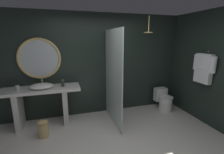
{
  "coord_description": "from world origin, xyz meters",
  "views": [
    {
      "loc": [
        -0.83,
        -2.16,
        1.97
      ],
      "look_at": [
        0.13,
        0.98,
        1.18
      ],
      "focal_mm": 25.55,
      "sensor_mm": 36.0,
      "label": 1
    }
  ],
  "objects_px": {
    "soap_dispenser": "(63,83)",
    "round_wall_mirror": "(39,59)",
    "rain_shower_head": "(148,31)",
    "waste_bin": "(43,129)",
    "hanging_bathrobe": "(204,67)",
    "toilet": "(164,100)",
    "vessel_sink": "(41,86)",
    "tumbler_cup": "(17,88)"
  },
  "relations": [
    {
      "from": "rain_shower_head",
      "to": "soap_dispenser",
      "type": "bearing_deg",
      "value": 176.63
    },
    {
      "from": "tumbler_cup",
      "to": "toilet",
      "type": "bearing_deg",
      "value": -0.95
    },
    {
      "from": "vessel_sink",
      "to": "hanging_bathrobe",
      "type": "bearing_deg",
      "value": -13.83
    },
    {
      "from": "vessel_sink",
      "to": "tumbler_cup",
      "type": "xyz_separation_m",
      "value": [
        -0.47,
        -0.01,
        0.0
      ]
    },
    {
      "from": "round_wall_mirror",
      "to": "toilet",
      "type": "distance_m",
      "value": 3.42
    },
    {
      "from": "round_wall_mirror",
      "to": "vessel_sink",
      "type": "bearing_deg",
      "value": -86.09
    },
    {
      "from": "rain_shower_head",
      "to": "waste_bin",
      "type": "xyz_separation_m",
      "value": [
        -2.5,
        -0.37,
        -1.97
      ]
    },
    {
      "from": "vessel_sink",
      "to": "tumbler_cup",
      "type": "relative_size",
      "value": 4.83
    },
    {
      "from": "toilet",
      "to": "waste_bin",
      "type": "bearing_deg",
      "value": -172.44
    },
    {
      "from": "toilet",
      "to": "hanging_bathrobe",
      "type": "bearing_deg",
      "value": -63.38
    },
    {
      "from": "soap_dispenser",
      "to": "round_wall_mirror",
      "type": "xyz_separation_m",
      "value": [
        -0.47,
        0.28,
        0.55
      ]
    },
    {
      "from": "vessel_sink",
      "to": "round_wall_mirror",
      "type": "relative_size",
      "value": 0.54
    },
    {
      "from": "tumbler_cup",
      "to": "rain_shower_head",
      "type": "relative_size",
      "value": 0.27
    },
    {
      "from": "toilet",
      "to": "waste_bin",
      "type": "distance_m",
      "value": 3.16
    },
    {
      "from": "vessel_sink",
      "to": "round_wall_mirror",
      "type": "bearing_deg",
      "value": 93.91
    },
    {
      "from": "rain_shower_head",
      "to": "waste_bin",
      "type": "relative_size",
      "value": 1.12
    },
    {
      "from": "round_wall_mirror",
      "to": "toilet",
      "type": "xyz_separation_m",
      "value": [
        3.16,
        -0.36,
        -1.25
      ]
    },
    {
      "from": "hanging_bathrobe",
      "to": "toilet",
      "type": "height_order",
      "value": "hanging_bathrobe"
    },
    {
      "from": "vessel_sink",
      "to": "toilet",
      "type": "height_order",
      "value": "vessel_sink"
    },
    {
      "from": "vessel_sink",
      "to": "waste_bin",
      "type": "bearing_deg",
      "value": -88.27
    },
    {
      "from": "vessel_sink",
      "to": "round_wall_mirror",
      "type": "height_order",
      "value": "round_wall_mirror"
    },
    {
      "from": "soap_dispenser",
      "to": "round_wall_mirror",
      "type": "bearing_deg",
      "value": 149.16
    },
    {
      "from": "vessel_sink",
      "to": "tumbler_cup",
      "type": "height_order",
      "value": "vessel_sink"
    },
    {
      "from": "soap_dispenser",
      "to": "hanging_bathrobe",
      "type": "height_order",
      "value": "hanging_bathrobe"
    },
    {
      "from": "tumbler_cup",
      "to": "soap_dispenser",
      "type": "xyz_separation_m",
      "value": [
        0.93,
        0.01,
        0.02
      ]
    },
    {
      "from": "waste_bin",
      "to": "tumbler_cup",
      "type": "bearing_deg",
      "value": 135.64
    },
    {
      "from": "hanging_bathrobe",
      "to": "round_wall_mirror",
      "type": "bearing_deg",
      "value": 161.94
    },
    {
      "from": "soap_dispenser",
      "to": "round_wall_mirror",
      "type": "height_order",
      "value": "round_wall_mirror"
    },
    {
      "from": "vessel_sink",
      "to": "waste_bin",
      "type": "height_order",
      "value": "vessel_sink"
    },
    {
      "from": "vessel_sink",
      "to": "tumbler_cup",
      "type": "distance_m",
      "value": 0.47
    },
    {
      "from": "tumbler_cup",
      "to": "waste_bin",
      "type": "height_order",
      "value": "tumbler_cup"
    },
    {
      "from": "toilet",
      "to": "rain_shower_head",
      "type": "bearing_deg",
      "value": -175.69
    },
    {
      "from": "vessel_sink",
      "to": "rain_shower_head",
      "type": "relative_size",
      "value": 1.29
    },
    {
      "from": "tumbler_cup",
      "to": "waste_bin",
      "type": "distance_m",
      "value": 1.03
    },
    {
      "from": "vessel_sink",
      "to": "hanging_bathrobe",
      "type": "height_order",
      "value": "hanging_bathrobe"
    },
    {
      "from": "toilet",
      "to": "vessel_sink",
      "type": "bearing_deg",
      "value": 178.77
    },
    {
      "from": "soap_dispenser",
      "to": "toilet",
      "type": "height_order",
      "value": "soap_dispenser"
    },
    {
      "from": "soap_dispenser",
      "to": "hanging_bathrobe",
      "type": "distance_m",
      "value": 3.24
    },
    {
      "from": "vessel_sink",
      "to": "soap_dispenser",
      "type": "height_order",
      "value": "vessel_sink"
    },
    {
      "from": "rain_shower_head",
      "to": "waste_bin",
      "type": "height_order",
      "value": "rain_shower_head"
    },
    {
      "from": "hanging_bathrobe",
      "to": "waste_bin",
      "type": "bearing_deg",
      "value": 173.69
    },
    {
      "from": "tumbler_cup",
      "to": "waste_bin",
      "type": "bearing_deg",
      "value": -44.36
    }
  ]
}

